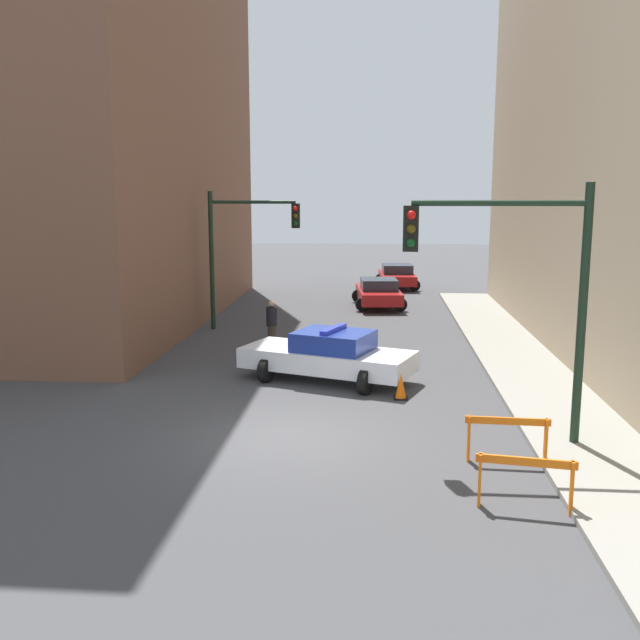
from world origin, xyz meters
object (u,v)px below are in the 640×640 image
Objects in this scene: traffic_light_far at (240,240)px; parked_car_mid at (397,276)px; barrier_mid at (507,432)px; pedestrian_crossing at (272,324)px; parked_car_near at (379,292)px; barrier_front at (526,474)px; traffic_cone at (401,387)px; police_car at (329,355)px; traffic_light_near at (524,275)px.

traffic_light_far reaches higher than parked_car_mid.
barrier_mid is at bearing -59.68° from traffic_light_far.
traffic_light_far is 4.67m from pedestrian_crossing.
parked_car_mid is at bearing 76.13° from parked_car_near.
traffic_light_far is at bearing 120.32° from barrier_mid.
barrier_front is 6.55m from traffic_cone.
pedestrian_crossing reaches higher than traffic_cone.
parked_car_near and parked_car_mid have the same top height.
police_car is at bearing -62.29° from traffic_light_far.
parked_car_mid is at bearing 94.19° from traffic_light_near.
traffic_cone is at bearing -57.12° from traffic_light_far.
pedestrian_crossing is (1.70, -3.54, -2.54)m from traffic_light_far.
parked_car_near is 1.01× the size of parked_car_mid.
traffic_light_near is 14.58m from traffic_light_far.
parked_car_mid is 21.71m from traffic_cone.
traffic_light_far is 8.70m from police_car.
traffic_light_near reaches higher than traffic_light_far.
parked_car_mid is 25.93m from barrier_mid.
police_car is at bearing 130.83° from traffic_light_near.
parked_car_mid is at bearing 64.07° from traffic_light_far.
parked_car_mid is 2.74× the size of barrier_mid.
parked_car_near is 6.92m from parked_car_mid.
parked_car_mid is at bearing 92.87° from barrier_front.
barrier_front is (5.90, -11.70, -0.24)m from pedestrian_crossing.
traffic_light_near is 1.18× the size of parked_car_mid.
traffic_cone is (-1.82, 6.29, -0.30)m from barrier_front.
barrier_front is (7.60, -15.23, -2.78)m from traffic_light_far.
parked_car_near is at bearing 96.49° from barrier_front.
parked_car_near is 14.87m from traffic_cone.
traffic_cone is (5.78, -8.94, -3.08)m from traffic_light_far.
police_car is at bearing -99.86° from parked_car_mid.
traffic_cone is (1.93, -1.62, -0.41)m from police_car.
parked_car_near is at bearing 48.66° from traffic_light_far.
traffic_light_far is 17.25m from barrier_front.
pedestrian_crossing is at bearing -64.31° from traffic_light_far.
barrier_mid is (1.48, -25.89, -0.06)m from parked_car_mid.
traffic_light_far reaches higher than parked_car_near.
traffic_light_near is 1.03× the size of police_car.
parked_car_near is 10.08m from pedestrian_crossing.
parked_car_near is 19.20m from barrier_mid.
traffic_light_near is 3.25× the size of barrier_mid.
police_car is 1.13× the size of parked_car_near.
traffic_light_far is 1.17× the size of parked_car_near.
pedestrian_crossing is 13.10m from barrier_front.
parked_car_near is 2.78× the size of barrier_mid.
parked_car_near is 2.68× the size of pedestrian_crossing.
traffic_light_near reaches higher than barrier_front.
barrier_mid is (2.48, -19.04, -0.06)m from parked_car_near.
parked_car_mid is at bearing 88.89° from traffic_cone.
pedestrian_crossing is 11.30m from barrier_mid.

